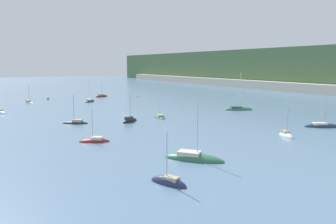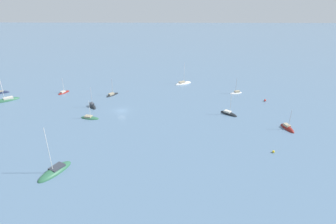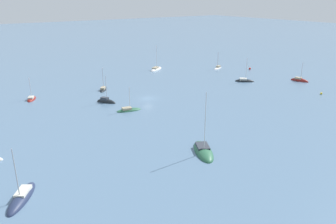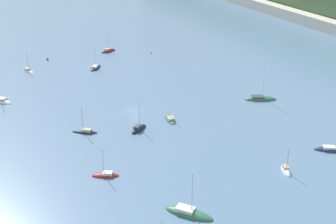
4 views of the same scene
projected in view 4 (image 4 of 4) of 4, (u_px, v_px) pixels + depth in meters
ground_plane at (134, 111)px, 121.05m from camera, size 600.00×600.00×0.00m
sailboat_1 at (332, 150)px, 101.79m from camera, size 6.37×7.98×8.76m
sailboat_2 at (85, 132)px, 109.61m from camera, size 4.93×5.97×7.19m
sailboat_3 at (0, 101)px, 126.63m from camera, size 8.16×6.33×10.14m
sailboat_4 at (106, 176)px, 92.38m from camera, size 4.12×5.70×6.62m
sailboat_5 at (139, 130)px, 110.80m from camera, size 4.41×5.57×8.20m
sailboat_6 at (28, 71)px, 148.41m from camera, size 5.70×3.48×6.97m
sailboat_7 at (189, 214)px, 81.20m from camera, size 8.77×7.76×9.60m
sailboat_8 at (260, 99)px, 127.70m from camera, size 6.73×9.21×12.34m
sailboat_9 at (286, 171)px, 93.94m from camera, size 4.76×3.00×6.59m
sailboat_10 at (108, 51)px, 167.76m from camera, size 3.15×6.11×7.32m
sailboat_11 at (170, 119)px, 116.04m from camera, size 6.53×3.42×6.53m
sailboat_12 at (96, 68)px, 151.14m from camera, size 5.91×5.77×8.55m
mooring_buoy_0 at (47, 59)px, 158.97m from camera, size 0.77×0.77×0.77m
mooring_buoy_1 at (151, 52)px, 166.02m from camera, size 0.62×0.62×0.62m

